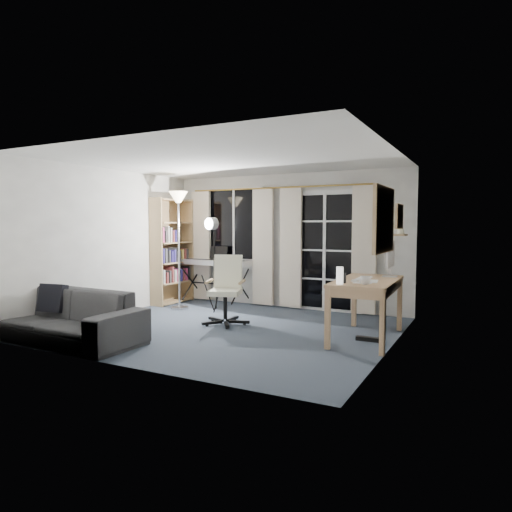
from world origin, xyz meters
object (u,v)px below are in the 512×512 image
(bookshelf, at_px, (170,254))
(monitor, at_px, (390,255))
(desk, at_px, (367,287))
(keyboard_piano, at_px, (216,263))
(torchiere_lamp, at_px, (179,215))
(studio_light, at_px, (212,234))
(mug, at_px, (365,279))
(sofa, at_px, (62,307))
(office_chair, at_px, (227,283))

(bookshelf, xyz_separation_m, monitor, (4.20, -0.58, 0.13))
(desk, bearing_deg, keyboard_piano, 154.76)
(torchiere_lamp, height_order, keyboard_piano, torchiere_lamp)
(keyboard_piano, bearing_deg, studio_light, -61.70)
(bookshelf, relative_size, torchiere_lamp, 0.96)
(mug, bearing_deg, studio_light, 157.99)
(desk, bearing_deg, torchiere_lamp, 167.89)
(monitor, relative_size, sofa, 0.25)
(monitor, bearing_deg, bookshelf, 169.99)
(torchiere_lamp, bearing_deg, bookshelf, 141.76)
(monitor, bearing_deg, torchiere_lamp, 175.36)
(office_chair, distance_m, sofa, 2.32)
(bookshelf, distance_m, torchiere_lamp, 0.99)
(keyboard_piano, height_order, monitor, monitor)
(torchiere_lamp, distance_m, monitor, 3.72)
(mug, bearing_deg, keyboard_piano, 150.54)
(bookshelf, distance_m, studio_light, 1.29)
(studio_light, xyz_separation_m, mug, (2.93, -1.18, -0.48))
(mug, bearing_deg, sofa, -158.69)
(monitor, bearing_deg, mug, -97.97)
(office_chair, xyz_separation_m, mug, (2.23, -0.51, 0.24))
(bookshelf, height_order, monitor, bookshelf)
(torchiere_lamp, distance_m, keyboard_piano, 1.21)
(keyboard_piano, bearing_deg, monitor, -15.00)
(studio_light, xyz_separation_m, desk, (2.83, -0.68, -0.64))
(sofa, bearing_deg, keyboard_piano, 86.44)
(desk, xyz_separation_m, sofa, (-3.46, -1.89, -0.25))
(mug, bearing_deg, desk, 101.31)
(bookshelf, bearing_deg, monitor, -5.33)
(monitor, xyz_separation_m, sofa, (-3.65, -2.34, -0.64))
(office_chair, xyz_separation_m, sofa, (-1.33, -1.90, -0.17))
(mug, bearing_deg, monitor, 84.21)
(keyboard_piano, distance_m, desk, 3.47)
(keyboard_piano, xyz_separation_m, monitor, (3.38, -0.91, 0.31))
(office_chair, height_order, sofa, office_chair)
(desk, bearing_deg, office_chair, 177.47)
(studio_light, bearing_deg, monitor, 13.59)
(mug, xyz_separation_m, sofa, (-3.56, -1.39, -0.41))
(sofa, bearing_deg, monitor, 33.80)
(desk, distance_m, monitor, 0.63)
(sofa, bearing_deg, bookshelf, 101.83)
(bookshelf, relative_size, desk, 1.34)
(torchiere_lamp, distance_m, mug, 3.83)
(keyboard_piano, height_order, sofa, keyboard_piano)
(office_chair, bearing_deg, keyboard_piano, 109.48)
(office_chair, height_order, monitor, monitor)
(desk, relative_size, sofa, 0.66)
(torchiere_lamp, relative_size, desk, 1.40)
(mug, distance_m, sofa, 3.84)
(bookshelf, relative_size, monitor, 3.53)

